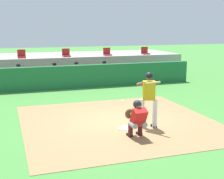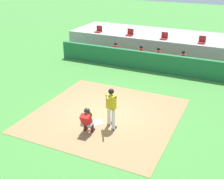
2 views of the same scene
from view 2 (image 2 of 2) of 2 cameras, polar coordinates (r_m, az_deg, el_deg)
The scene contains 16 objects.
ground_plane at distance 13.44m, azimuth -1.27°, elevation -5.00°, with size 80.00×80.00×0.00m, color #428438.
dirt_infield at distance 13.43m, azimuth -1.27°, elevation -4.98°, with size 6.40×6.40×0.01m, color #9E754C.
home_plate at distance 12.81m, azimuth -2.86°, elevation -6.48°, with size 0.44×0.44×0.02m, color white.
batter_at_plate at distance 11.99m, azimuth -0.20°, elevation -3.19°, with size 0.60×0.86×1.80m.
catcher_crouched at distance 11.90m, azimuth -4.88°, elevation -5.84°, with size 0.51×1.56×1.13m.
dugout_wall at distance 18.76m, azimuth 7.56°, elevation 5.42°, with size 13.00×0.30×1.20m, color #1E6638.
dugout_bench at distance 19.79m, azimuth 8.41°, elevation 5.21°, with size 11.80×0.44×0.45m, color olive.
dugout_player_0 at distance 20.47m, azimuth 0.56°, elevation 7.43°, with size 0.49×0.70×1.30m.
dugout_player_1 at distance 19.80m, azimuth 5.55°, elevation 6.74°, with size 0.49×0.70×1.30m.
dugout_player_2 at distance 19.46m, azimuth 8.90°, elevation 6.25°, with size 0.49×0.70×1.30m.
dugout_player_3 at distance 19.10m, azimuth 13.56°, elevation 5.52°, with size 0.49×0.70×1.30m.
stands_platform at distance 22.80m, azimuth 11.06°, elevation 8.79°, with size 15.00×4.40×1.40m, color #9E9E99.
stadium_seat_0 at distance 23.01m, azimuth -2.62°, elevation 11.49°, with size 0.46×0.46×0.48m.
stadium_seat_1 at distance 21.96m, azimuth 3.52°, elevation 10.86°, with size 0.46×0.46×0.48m.
stadium_seat_2 at distance 21.17m, azimuth 10.17°, elevation 10.03°, with size 0.46×0.46×0.48m.
stadium_seat_3 at distance 20.68m, azimuth 17.19°, elevation 9.01°, with size 0.46×0.46×0.48m.
Camera 2 is at (5.25, -10.51, 6.51)m, focal length 46.69 mm.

